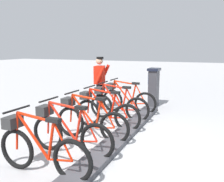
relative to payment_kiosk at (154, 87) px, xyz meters
The scene contains 10 objects.
ground_plane 3.37m from the payment_kiosk, 90.92° to the left, with size 60.00×60.00×0.00m, color #B1B0B1.
dock_rail_base 3.36m from the payment_kiosk, 90.92° to the left, with size 0.44×5.57×0.10m, color #47474C.
payment_kiosk is the anchor object (origin of this frame).
bike_docked_0 1.28m from the payment_kiosk, 62.89° to the left, with size 1.72×0.54×1.02m.
bike_docked_1 2.01m from the payment_kiosk, 73.35° to the left, with size 1.72×0.54×1.02m.
bike_docked_2 2.78m from the payment_kiosk, 78.08° to the left, with size 1.72×0.54×1.02m.
bike_docked_3 3.56m from the payment_kiosk, 80.73° to the left, with size 1.72×0.54×1.02m.
bike_docked_4 4.34m from the payment_kiosk, 82.42° to the left, with size 1.72×0.54×1.02m.
bike_docked_5 5.13m from the payment_kiosk, 83.60° to the left, with size 1.72×0.54×1.02m.
worker_near_rack 1.82m from the payment_kiosk, 33.79° to the left, with size 0.49×0.66×1.66m.
Camera 1 is at (-1.76, 4.58, 1.94)m, focal length 38.96 mm.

